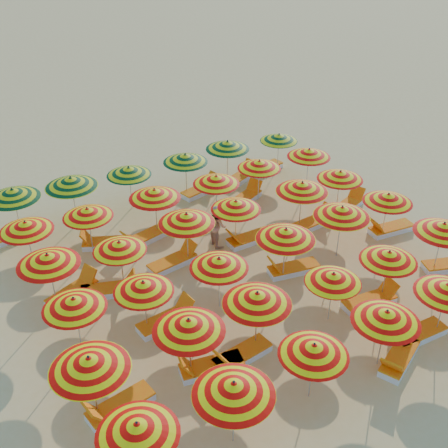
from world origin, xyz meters
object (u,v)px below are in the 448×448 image
at_px(umbrella_4, 447,289).
at_px(umbrella_20, 187,218).
at_px(umbrella_31, 71,182).
at_px(lounger_15, 249,239).
at_px(umbrella_19, 119,246).
at_px(lounger_20, 245,198).
at_px(umbrella_22, 302,187).
at_px(umbrella_29, 309,153).
at_px(umbrella_34, 228,145).
at_px(umbrella_6, 89,363).
at_px(lounger_18, 106,243).
at_px(umbrella_1, 234,388).
at_px(umbrella_16, 342,212).
at_px(umbrella_24, 26,226).
at_px(umbrella_18, 48,259).
at_px(lounger_21, 5,238).
at_px(lounger_5, 210,367).
at_px(umbrella_28, 259,165).
at_px(lounger_11, 390,229).
at_px(umbrella_23, 340,175).
at_px(umbrella_35, 279,138).
at_px(umbrella_25, 88,213).
at_px(beachgoer_b, 217,226).
at_px(umbrella_7, 189,325).
at_px(lounger_2, 417,334).
at_px(umbrella_26, 155,194).
at_px(umbrella_30, 13,194).
at_px(lounger_16, 313,222).
at_px(lounger_19, 144,238).
at_px(umbrella_2, 314,350).
at_px(umbrella_15, 286,234).
at_px(umbrella_8, 257,298).
at_px(umbrella_11, 443,228).
at_px(umbrella_27, 216,180).
at_px(lounger_1, 399,359).
at_px(lounger_4, 119,407).
at_px(umbrella_21, 236,205).
at_px(lounger_17, 348,205).
at_px(umbrella_13, 143,287).
at_px(umbrella_17, 388,198).
at_px(lounger_13, 110,290).
at_px(umbrella_3, 386,316).
at_px(umbrella_10, 389,256).
at_px(lounger_24, 264,168).
at_px(umbrella_33, 185,158).

height_order(umbrella_4, umbrella_20, umbrella_20).
bearing_deg(umbrella_31, lounger_15, -41.36).
height_order(umbrella_19, lounger_20, umbrella_19).
distance_m(umbrella_22, lounger_15, 2.66).
height_order(umbrella_29, umbrella_34, umbrella_34).
height_order(umbrella_6, lounger_18, umbrella_6).
height_order(umbrella_1, umbrella_16, umbrella_16).
xyz_separation_m(umbrella_4, umbrella_24, (-9.13, 9.14, -0.01)).
bearing_deg(umbrella_18, lounger_21, 97.13).
relative_size(umbrella_31, lounger_5, 1.37).
distance_m(umbrella_28, lounger_11, 5.54).
distance_m(umbrella_23, umbrella_35, 4.32).
height_order(umbrella_6, umbrella_25, umbrella_6).
xyz_separation_m(umbrella_1, umbrella_20, (2.39, 6.87, 0.01)).
height_order(umbrella_23, umbrella_29, umbrella_29).
relative_size(lounger_20, beachgoer_b, 1.16).
bearing_deg(lounger_15, lounger_5, 47.79).
xyz_separation_m(umbrella_7, umbrella_29, (9.02, 6.75, -0.08)).
height_order(lounger_2, lounger_11, same).
bearing_deg(umbrella_25, umbrella_26, -3.49).
bearing_deg(umbrella_30, lounger_16, -26.88).
bearing_deg(lounger_19, umbrella_6, 44.45).
xyz_separation_m(lounger_5, lounger_19, (1.01, 6.65, 0.00)).
xyz_separation_m(umbrella_2, umbrella_15, (2.27, 4.30, 0.16)).
bearing_deg(beachgoer_b, umbrella_18, 98.05).
relative_size(umbrella_8, umbrella_20, 0.92).
distance_m(umbrella_11, lounger_11, 3.04).
height_order(umbrella_27, lounger_1, umbrella_27).
bearing_deg(lounger_4, lounger_2, 158.26).
height_order(umbrella_21, lounger_17, umbrella_21).
bearing_deg(umbrella_18, lounger_5, -59.85).
xyz_separation_m(lounger_5, beachgoer_b, (3.20, 5.18, 0.63)).
xyz_separation_m(umbrella_22, umbrella_30, (-9.05, 4.79, -0.02)).
height_order(umbrella_24, lounger_19, umbrella_24).
distance_m(umbrella_13, umbrella_35, 11.51).
bearing_deg(lounger_16, lounger_5, -152.68).
height_order(umbrella_15, umbrella_31, umbrella_31).
bearing_deg(umbrella_1, umbrella_20, 70.85).
xyz_separation_m(umbrella_7, umbrella_17, (9.12, 2.38, -0.11)).
height_order(umbrella_26, umbrella_29, umbrella_26).
bearing_deg(lounger_17, lounger_4, -178.00).
height_order(umbrella_15, lounger_13, umbrella_15).
xyz_separation_m(umbrella_3, umbrella_10, (2.05, 1.98, -0.05)).
bearing_deg(lounger_24, umbrella_33, -7.12).
xyz_separation_m(umbrella_15, umbrella_17, (4.61, 0.24, -0.14)).
bearing_deg(lounger_16, lounger_20, 107.64).
distance_m(umbrella_26, umbrella_34, 4.97).
height_order(umbrella_15, umbrella_29, umbrella_15).
bearing_deg(umbrella_2, umbrella_26, 90.83).
relative_size(umbrella_34, lounger_4, 1.08).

